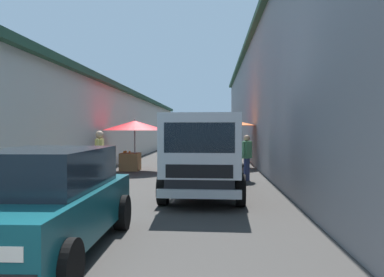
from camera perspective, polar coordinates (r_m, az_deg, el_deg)
name	(u,v)px	position (r m, az deg, el deg)	size (l,w,h in m)	color
ground	(178,173)	(15.34, -2.06, -5.11)	(90.00, 90.00, 0.00)	#3D3A38
building_left_whitewash	(35,124)	(19.25, -21.96, 1.95)	(49.80, 7.50, 3.90)	beige
building_right_concrete	(337,95)	(18.30, 20.41, 5.98)	(49.80, 7.50, 6.44)	gray
fruit_stall_far_left	(226,126)	(18.07, 4.99, 1.78)	(2.86, 2.86, 2.30)	#9E9EA3
fruit_stall_far_right	(134,131)	(16.31, -8.45, 1.14)	(2.69, 2.69, 2.16)	#9E9EA3
fruit_stall_near_left	(210,131)	(20.68, 2.63, 1.17)	(2.60, 2.60, 2.13)	#9E9EA3
hatchback_car	(41,200)	(5.89, -21.19, -8.43)	(3.94, 1.98, 1.45)	#0F4C56
delivery_truck	(203,158)	(9.51, 1.67, -2.80)	(4.98, 2.10, 2.08)	black
vendor_by_crates	(247,155)	(13.24, 7.99, -2.35)	(0.56, 0.38, 1.54)	navy
vendor_in_shade	(100,156)	(11.36, -13.32, -2.45)	(0.66, 0.28, 1.69)	#232328
parked_scooter	(237,170)	(12.29, 6.61, -4.63)	(1.69, 0.46, 1.14)	black
plastic_stool	(227,172)	(12.98, 5.18, -4.85)	(0.30, 0.30, 0.43)	red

